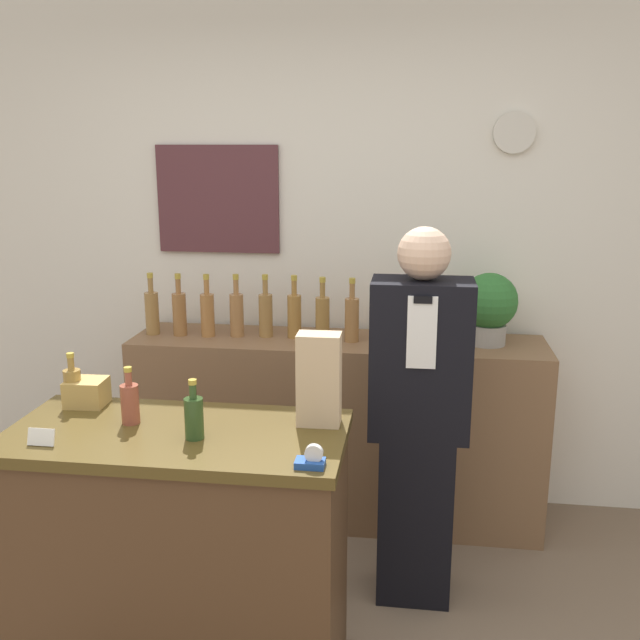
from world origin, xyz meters
name	(u,v)px	position (x,y,z in m)	size (l,w,h in m)	color
back_wall	(321,251)	(0.00, 2.00, 1.35)	(5.20, 0.09, 2.70)	silver
back_shelf	(337,429)	(0.12, 1.71, 0.48)	(2.06, 0.46, 0.95)	brown
display_counter	(182,556)	(-0.29, 0.47, 0.48)	(1.16, 0.57, 0.96)	#4C331E
shopkeeper	(418,421)	(0.53, 1.07, 0.80)	(0.40, 0.25, 1.60)	black
potted_plant	(489,305)	(0.85, 1.73, 1.15)	(0.27, 0.27, 0.35)	#9E998E
paper_bag	(319,379)	(0.18, 0.60, 1.12)	(0.15, 0.10, 0.32)	tan
tape_dispenser	(311,460)	(0.20, 0.26, 0.98)	(0.09, 0.06, 0.07)	#1E4799
price_card_left	(41,437)	(-0.68, 0.30, 0.98)	(0.09, 0.02, 0.06)	white
gift_box	(87,392)	(-0.70, 0.67, 1.01)	(0.15, 0.13, 0.10)	tan
counter_bottle_0	(73,386)	(-0.75, 0.65, 1.03)	(0.06, 0.06, 0.20)	olive
counter_bottle_1	(130,402)	(-0.47, 0.52, 1.03)	(0.06, 0.06, 0.20)	brown
counter_bottle_2	(194,416)	(-0.21, 0.42, 1.03)	(0.06, 0.06, 0.20)	#2D4720
shelf_bottle_0	(152,311)	(-0.83, 1.69, 1.07)	(0.07, 0.07, 0.32)	olive
shelf_bottle_1	(179,312)	(-0.69, 1.69, 1.07)	(0.07, 0.07, 0.32)	#966536
shelf_bottle_2	(207,313)	(-0.54, 1.69, 1.07)	(0.07, 0.07, 0.32)	#A46D3A
shelf_bottle_3	(237,313)	(-0.39, 1.71, 1.07)	(0.07, 0.07, 0.32)	#9C6C3E
shelf_bottle_4	(266,313)	(-0.25, 1.73, 1.07)	(0.07, 0.07, 0.32)	olive
shelf_bottle_5	(294,314)	(-0.10, 1.73, 1.07)	(0.07, 0.07, 0.32)	olive
shelf_bottle_6	(322,317)	(0.05, 1.70, 1.07)	(0.07, 0.07, 0.32)	olive
shelf_bottle_7	(352,318)	(0.19, 1.69, 1.07)	(0.07, 0.07, 0.32)	#9B6C3C
shelf_bottle_8	(382,319)	(0.34, 1.69, 1.07)	(0.07, 0.07, 0.32)	#A1703A
shelf_bottle_9	(412,318)	(0.49, 1.73, 1.07)	(0.07, 0.07, 0.32)	olive
shelf_bottle_10	(442,319)	(0.63, 1.72, 1.07)	(0.07, 0.07, 0.32)	olive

